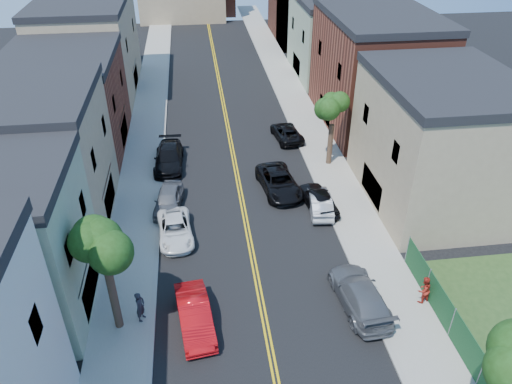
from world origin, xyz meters
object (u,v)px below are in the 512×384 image
object	(u,v)px
grey_car_right	(360,295)
black_car_right	(319,199)
grey_car_left	(169,200)
red_sedan	(195,315)
black_car_left	(169,158)
pedestrian_left	(140,307)
dark_car_right_far	(287,132)
white_pickup	(175,230)
black_suv_lane	(279,182)
pedestrian_right	(424,290)
silver_car_right	(320,202)

from	to	relation	value
grey_car_right	black_car_right	world-z (taller)	grey_car_right
grey_car_left	red_sedan	bearing A→B (deg)	-74.12
black_car_left	pedestrian_left	distance (m)	17.16
grey_car_right	dark_car_right_far	xyz separation A→B (m)	(-0.28, 21.26, -0.16)
white_pickup	black_car_left	bearing A→B (deg)	88.54
black_suv_lane	pedestrian_right	bearing A→B (deg)	-71.86
grey_car_left	black_car_left	size ratio (longest dim) A/B	0.80
red_sedan	dark_car_right_far	distance (m)	23.40
black_car_left	grey_car_right	world-z (taller)	black_car_left
grey_car_right	white_pickup	bearing A→B (deg)	-40.99
grey_car_left	silver_car_right	distance (m)	11.04
grey_car_right	black_car_right	bearing A→B (deg)	-94.65
dark_car_right_far	black_suv_lane	world-z (taller)	black_suv_lane
red_sedan	pedestrian_left	distance (m)	3.00
silver_car_right	pedestrian_left	world-z (taller)	pedestrian_left
black_car_left	pedestrian_left	bearing A→B (deg)	-91.61
red_sedan	black_car_left	distance (m)	17.93
silver_car_right	black_suv_lane	distance (m)	3.92
white_pickup	silver_car_right	world-z (taller)	silver_car_right
white_pickup	silver_car_right	size ratio (longest dim) A/B	1.11
grey_car_left	pedestrian_left	bearing A→B (deg)	-88.85
white_pickup	black_car_left	world-z (taller)	black_car_left
white_pickup	black_suv_lane	distance (m)	9.30
red_sedan	black_suv_lane	xyz separation A→B (m)	(6.80, 12.86, -0.01)
grey_car_left	black_car_right	xyz separation A→B (m)	(10.91, -1.35, 0.02)
pedestrian_right	black_car_right	bearing A→B (deg)	-89.84
grey_car_right	dark_car_right_far	bearing A→B (deg)	-93.91
white_pickup	pedestrian_right	size ratio (longest dim) A/B	2.72
pedestrian_right	dark_car_right_far	bearing A→B (deg)	-99.12
black_suv_lane	grey_car_right	bearing A→B (deg)	-85.98
white_pickup	pedestrian_right	distance (m)	16.13
pedestrian_right	red_sedan	bearing A→B (deg)	-19.26
pedestrian_left	grey_car_left	bearing A→B (deg)	16.52
red_sedan	grey_car_right	distance (m)	9.31
silver_car_right	white_pickup	bearing A→B (deg)	15.96
grey_car_right	pedestrian_right	bearing A→B (deg)	170.39
red_sedan	black_car_right	size ratio (longest dim) A/B	1.04
grey_car_left	grey_car_right	distance (m)	15.65
red_sedan	grey_car_right	bearing A→B (deg)	-5.36
grey_car_left	silver_car_right	world-z (taller)	grey_car_left
grey_car_right	pedestrian_left	distance (m)	12.21
silver_car_right	grey_car_left	bearing A→B (deg)	-3.04
white_pickup	grey_car_left	world-z (taller)	grey_car_left
grey_car_left	silver_car_right	bearing A→B (deg)	-0.92
red_sedan	pedestrian_right	distance (m)	12.90
red_sedan	black_suv_lane	bearing A→B (deg)	54.78
red_sedan	grey_car_left	xyz separation A→B (m)	(-1.61, 11.55, -0.02)
red_sedan	black_car_right	world-z (taller)	red_sedan
red_sedan	pedestrian_right	world-z (taller)	pedestrian_right
black_suv_lane	pedestrian_right	world-z (taller)	pedestrian_right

